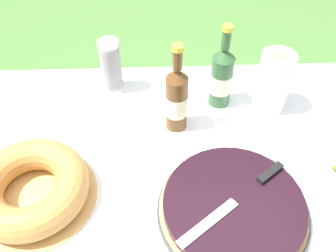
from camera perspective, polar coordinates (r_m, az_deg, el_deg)
name	(u,v)px	position (r m, az deg, el deg)	size (l,w,h in m)	color
garden_table	(125,200)	(1.15, -6.62, -11.09)	(1.67, 1.10, 0.73)	#A87A47
tablecloth	(123,190)	(1.10, -6.85, -9.66)	(1.68, 1.11, 0.10)	white
berry_tart	(233,208)	(1.03, 9.88, -12.25)	(0.41, 0.41, 0.06)	#38383D
serving_knife	(243,195)	(1.01, 11.29, -10.27)	(0.31, 0.25, 0.01)	silver
bundt_cake	(30,188)	(1.09, -20.28, -8.84)	(0.35, 0.35, 0.10)	tan
cup_stack	(111,66)	(1.33, -8.67, 9.01)	(0.07, 0.07, 0.20)	white
cider_bottle_green	(221,77)	(1.26, 8.14, 7.45)	(0.08, 0.08, 0.30)	#2D562D
cider_bottle_amber	(177,99)	(1.16, 1.31, 4.19)	(0.07, 0.07, 0.31)	brown
paper_towel_roll	(273,82)	(1.28, 15.72, 6.45)	(0.11, 0.11, 0.22)	white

